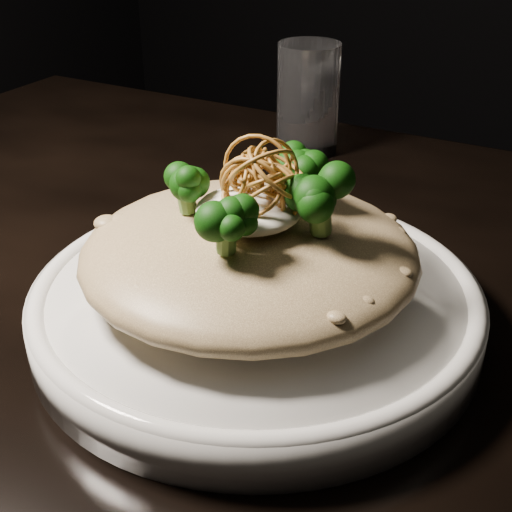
# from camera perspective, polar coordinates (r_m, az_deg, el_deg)

# --- Properties ---
(table) EXTENTS (1.10, 0.80, 0.75)m
(table) POSITION_cam_1_polar(r_m,az_deg,el_deg) (0.58, -1.00, -9.98)
(table) COLOR black
(table) RESTS_ON ground
(plate) EXTENTS (0.30, 0.30, 0.03)m
(plate) POSITION_cam_1_polar(r_m,az_deg,el_deg) (0.49, -0.00, -4.03)
(plate) COLOR silver
(plate) RESTS_ON table
(risotto) EXTENTS (0.22, 0.22, 0.05)m
(risotto) POSITION_cam_1_polar(r_m,az_deg,el_deg) (0.47, -0.52, 0.26)
(risotto) COLOR brown
(risotto) RESTS_ON plate
(broccoli) EXTENTS (0.13, 0.13, 0.05)m
(broccoli) POSITION_cam_1_polar(r_m,az_deg,el_deg) (0.44, -0.27, 5.37)
(broccoli) COLOR black
(broccoli) RESTS_ON risotto
(cheese) EXTENTS (0.07, 0.07, 0.02)m
(cheese) POSITION_cam_1_polar(r_m,az_deg,el_deg) (0.45, -0.57, 3.74)
(cheese) COLOR white
(cheese) RESTS_ON risotto
(shallots) EXTENTS (0.07, 0.07, 0.04)m
(shallots) POSITION_cam_1_polar(r_m,az_deg,el_deg) (0.44, 0.18, 7.52)
(shallots) COLOR brown
(shallots) RESTS_ON cheese
(drinking_glass) EXTENTS (0.08, 0.08, 0.12)m
(drinking_glass) POSITION_cam_1_polar(r_m,az_deg,el_deg) (0.78, 4.17, 12.43)
(drinking_glass) COLOR white
(drinking_glass) RESTS_ON table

